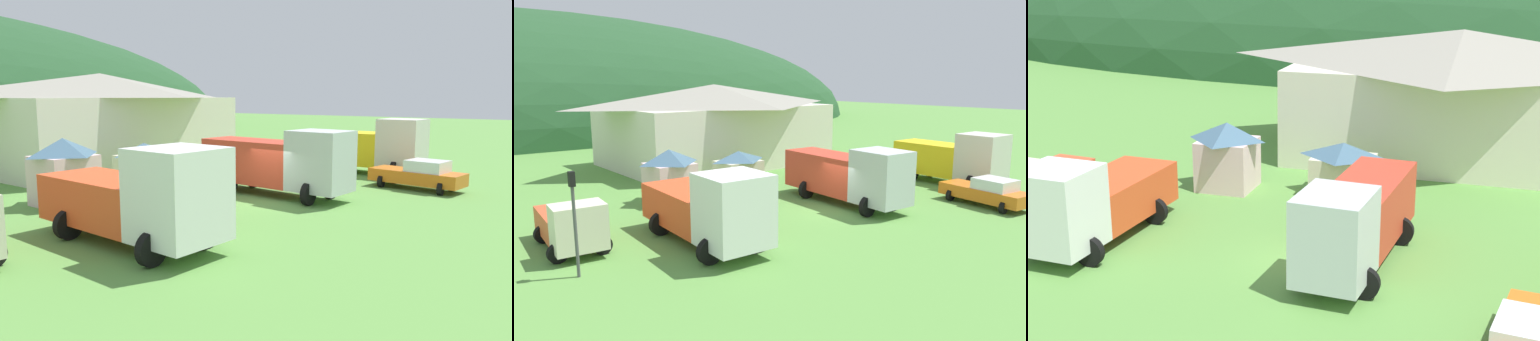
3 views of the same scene
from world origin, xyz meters
The scene contains 12 objects.
ground_plane centered at (0.00, 0.00, 0.00)m, with size 200.00×200.00×0.00m, color #5B9342.
forested_hill_backdrop centered at (0.00, 62.82, 0.00)m, with size 124.46×60.00×34.22m, color #234C28.
depot_building centered at (3.94, 17.23, 3.49)m, with size 18.48×12.69×6.77m.
play_shed_cream centered at (-0.33, 7.93, 1.29)m, with size 2.97×2.32×2.49m.
play_shed_pink centered at (-5.78, 7.35, 1.64)m, with size 2.69×2.58×3.18m.
light_truck_cream centered at (-13.00, 2.71, 1.11)m, with size 2.82×5.08×2.30m.
heavy_rig_white centered at (-8.16, -0.69, 1.72)m, with size 3.63×7.80×3.54m.
tow_truck_silver centered at (1.95, 0.20, 1.82)m, with size 3.45×8.51×3.49m.
flatbed_truck_yellow centered at (11.82, -0.73, 1.86)m, with size 3.47×7.63×3.68m.
service_pickup_orange centered at (7.92, -5.10, 0.83)m, with size 2.72×5.24×1.66m.
traffic_light_west centered at (-13.83, -0.47, 2.46)m, with size 0.20×0.32×4.00m.
traffic_cone_near_pickup centered at (9.92, 4.34, 0.00)m, with size 0.36×0.36×0.48m, color orange.
Camera 2 is at (-19.30, -18.15, 7.27)m, focal length 34.20 mm.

